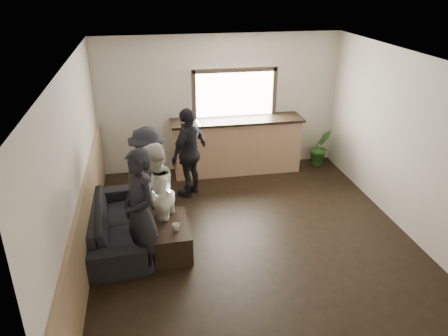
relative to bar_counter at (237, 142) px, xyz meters
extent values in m
cube|color=black|center=(-0.30, -2.70, -0.64)|extent=(5.00, 6.00, 0.01)
cube|color=silver|center=(-0.30, -2.70, 2.16)|extent=(5.00, 6.00, 0.01)
cube|color=beige|center=(-0.30, 0.30, 0.76)|extent=(5.00, 0.01, 2.80)
cube|color=beige|center=(-0.30, -5.70, 0.76)|extent=(5.00, 0.01, 2.80)
cube|color=beige|center=(-2.80, -2.70, 0.76)|extent=(0.01, 6.00, 2.80)
cube|color=beige|center=(2.20, -2.70, 0.76)|extent=(0.01, 6.00, 2.80)
cube|color=#907451|center=(-2.77, -2.70, -0.09)|extent=(0.06, 5.90, 1.10)
cube|color=tan|center=(0.00, -0.02, -0.09)|extent=(2.60, 0.60, 1.10)
cube|color=black|center=(0.00, -0.02, 0.48)|extent=(2.70, 0.68, 0.05)
cube|color=white|center=(0.00, 0.26, 0.96)|extent=(1.60, 0.06, 0.90)
cube|color=#3F3326|center=(0.00, 0.23, 1.45)|extent=(1.72, 0.08, 0.08)
cube|color=#3F3326|center=(-0.84, 0.23, 0.96)|extent=(0.08, 0.08, 1.06)
cube|color=#3F3326|center=(0.84, 0.23, 0.96)|extent=(0.08, 0.08, 1.06)
imported|color=black|center=(-2.44, -2.27, -0.33)|extent=(1.01, 2.22, 0.63)
cube|color=black|center=(-1.59, -2.67, -0.42)|extent=(0.58, 1.00, 0.44)
imported|color=silver|center=(-1.65, -2.55, -0.15)|extent=(0.18, 0.18, 0.10)
imported|color=silver|center=(-1.51, -2.85, -0.15)|extent=(0.13, 0.13, 0.10)
imported|color=#2D6623|center=(1.85, -0.05, -0.22)|extent=(0.48, 0.39, 0.83)
imported|color=black|center=(-1.99, -3.05, 0.26)|extent=(0.70, 0.79, 1.81)
cube|color=black|center=(-1.80, -2.94, 0.49)|extent=(0.12, 0.11, 0.12)
cube|color=white|center=(-1.80, -2.95, 0.49)|extent=(0.10, 0.09, 0.11)
imported|color=silver|center=(-1.78, -2.40, 0.17)|extent=(0.89, 0.97, 1.62)
cube|color=black|center=(-1.58, -2.49, 0.31)|extent=(0.11, 0.10, 0.12)
cube|color=white|center=(-1.58, -2.50, 0.31)|extent=(0.10, 0.09, 0.11)
imported|color=black|center=(-1.85, -1.66, 0.17)|extent=(0.90, 1.19, 1.63)
cube|color=black|center=(-1.64, -1.73, 0.42)|extent=(0.11, 0.10, 0.12)
cube|color=white|center=(-1.64, -1.73, 0.42)|extent=(0.09, 0.08, 0.11)
imported|color=black|center=(-1.09, -0.90, 0.21)|extent=(0.96, 1.02, 1.69)
cube|color=black|center=(-0.92, -1.04, 0.81)|extent=(0.12, 0.11, 0.12)
cube|color=white|center=(-0.92, -1.05, 0.81)|extent=(0.10, 0.10, 0.11)
camera|label=1|loc=(-1.82, -8.32, 3.23)|focal=35.00mm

